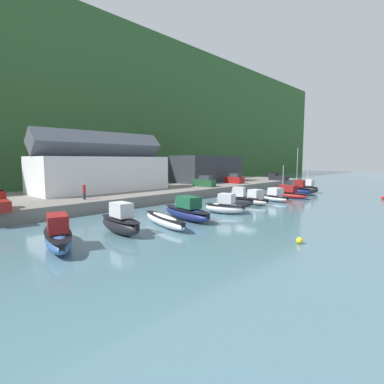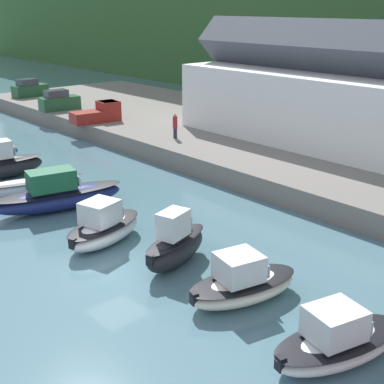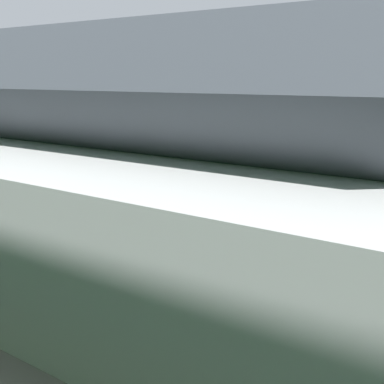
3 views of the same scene
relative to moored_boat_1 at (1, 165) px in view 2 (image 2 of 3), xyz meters
The scene contains 14 objects.
ground_plane 17.97m from the moored_boat_1, ahead, with size 320.00×320.00×0.00m, color slate.
quay_promenade 27.63m from the moored_boat_1, 49.77° to the left, with size 95.16×20.26×1.51m.
harbor_clubhouse 24.94m from the moored_boat_1, 63.19° to the left, with size 22.17×8.47×9.85m.
moored_boat_1 is the anchor object (origin of this frame).
moored_boat_2 4.82m from the moored_boat_1, ahead, with size 3.72×8.49×1.18m.
moored_boat_3 8.69m from the moored_boat_1, ahead, with size 3.93×8.60×2.67m.
moored_boat_4 14.93m from the moored_boat_1, ahead, with size 3.65×5.62×2.51m.
moored_boat_5 19.52m from the moored_boat_1, ahead, with size 2.70×4.82×2.94m.
moored_boat_6 24.07m from the moored_boat_1, ahead, with size 3.46×5.71×2.26m.
moored_boat_7 29.27m from the moored_boat_1, ahead, with size 3.56×5.99×2.20m.
parked_car_1 29.02m from the moored_boat_1, 149.92° to the left, with size 2.00×4.28×2.16m.
parked_car_3 19.57m from the moored_boat_1, 138.62° to the left, with size 2.21×4.36×2.16m.
pickup_truck_0 14.47m from the moored_boat_1, 116.86° to the left, with size 2.55×4.94×1.90m.
person_on_quay 14.50m from the moored_boat_1, 75.12° to the left, with size 0.40×0.40×2.14m.
Camera 2 is at (20.26, -13.00, 12.45)m, focal length 50.00 mm.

